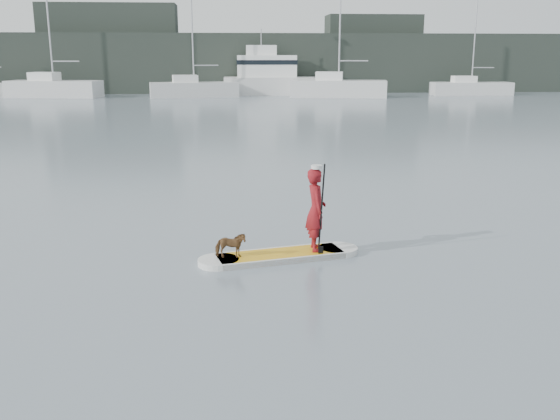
{
  "coord_description": "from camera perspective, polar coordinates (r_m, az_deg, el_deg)",
  "views": [
    {
      "loc": [
        2.12,
        -14.92,
        3.96
      ],
      "look_at": [
        3.11,
        -3.16,
        1.0
      ],
      "focal_mm": 40.0,
      "sensor_mm": 36.0,
      "label": 1
    }
  ],
  "objects": [
    {
      "name": "shore_building_east",
      "position": [
        70.73,
        8.43,
        13.98
      ],
      "size": [
        10.0,
        4.0,
        8.0
      ],
      "primitive_type": "cube",
      "color": "black",
      "rests_on": "ground"
    },
    {
      "name": "shore_building_west",
      "position": [
        69.98,
        -15.24,
        14.06
      ],
      "size": [
        14.0,
        4.0,
        9.0
      ],
      "primitive_type": "cube",
      "color": "black",
      "rests_on": "ground"
    },
    {
      "name": "white_cap",
      "position": [
        12.24,
        3.36,
        3.96
      ],
      "size": [
        0.22,
        0.22,
        0.07
      ],
      "primitive_type": "cylinder",
      "color": "silver",
      "rests_on": "paddler"
    },
    {
      "name": "sailboat_e",
      "position": [
        59.84,
        5.3,
        11.13
      ],
      "size": [
        9.28,
        4.65,
        12.88
      ],
      "rotation": [
        0.0,
        0.0,
        -0.21
      ],
      "color": "silver",
      "rests_on": "ground"
    },
    {
      "name": "sailboat_c",
      "position": [
        62.98,
        -20.02,
        10.49
      ],
      "size": [
        8.94,
        4.4,
        12.28
      ],
      "rotation": [
        0.0,
        0.0,
        -0.19
      ],
      "color": "silver",
      "rests_on": "ground"
    },
    {
      "name": "shore_mass",
      "position": [
        67.96,
        -6.76,
        13.19
      ],
      "size": [
        90.0,
        6.0,
        6.0
      ],
      "primitive_type": "cube",
      "color": "black",
      "rests_on": "ground"
    },
    {
      "name": "paddler",
      "position": [
        12.42,
        3.3,
        0.03
      ],
      "size": [
        0.42,
        0.62,
        1.66
      ],
      "primitive_type": "imported",
      "rotation": [
        0.0,
        0.0,
        1.6
      ],
      "color": "maroon",
      "rests_on": "paddleboard"
    },
    {
      "name": "sailboat_f",
      "position": [
        65.47,
        17.03,
        10.71
      ],
      "size": [
        7.88,
        2.72,
        11.63
      ],
      "rotation": [
        0.0,
        0.0,
        -0.06
      ],
      "color": "silver",
      "rests_on": "ground"
    },
    {
      "name": "motor_yacht_a",
      "position": [
        63.08,
        -0.69,
        12.11
      ],
      "size": [
        10.59,
        3.48,
        6.31
      ],
      "rotation": [
        0.0,
        0.0,
        -0.02
      ],
      "color": "silver",
      "rests_on": "ground"
    },
    {
      "name": "paddleboard",
      "position": [
        12.43,
        0.0,
        -4.21
      ],
      "size": [
        3.24,
        1.35,
        0.12
      ],
      "rotation": [
        0.0,
        0.0,
        0.22
      ],
      "color": "gold",
      "rests_on": "ground"
    },
    {
      "name": "sailboat_d",
      "position": [
        60.27,
        -7.93,
        11.01
      ],
      "size": [
        8.44,
        3.74,
        12.01
      ],
      "rotation": [
        0.0,
        0.0,
        0.15
      ],
      "color": "silver",
      "rests_on": "ground"
    },
    {
      "name": "paddle",
      "position": [
        12.21,
        3.79,
        -0.96
      ],
      "size": [
        0.1,
        0.3,
        2.0
      ],
      "rotation": [
        0.0,
        0.0,
        0.22
      ],
      "color": "black",
      "rests_on": "ground"
    },
    {
      "name": "ground",
      "position": [
        15.59,
        -12.47,
        -0.97
      ],
      "size": [
        140.0,
        140.0,
        0.0
      ],
      "primitive_type": "plane",
      "color": "slate",
      "rests_on": "ground"
    },
    {
      "name": "dog",
      "position": [
        12.08,
        -4.55,
        -3.24
      ],
      "size": [
        0.6,
        0.29,
        0.5
      ],
      "primitive_type": "imported",
      "rotation": [
        0.0,
        0.0,
        1.55
      ],
      "color": "brown",
      "rests_on": "paddleboard"
    }
  ]
}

